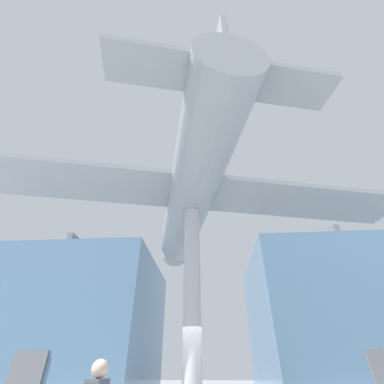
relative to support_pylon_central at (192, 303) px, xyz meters
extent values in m
cube|color=slate|center=(-8.85, 12.32, 1.15)|extent=(10.11, 10.63, 8.62)
cube|color=slate|center=(-8.85, 12.32, 5.77)|extent=(0.36, 10.10, 0.60)
cube|color=slate|center=(-8.85, 6.95, -2.01)|extent=(1.80, 0.12, 2.30)
cube|color=slate|center=(8.85, 12.32, 1.15)|extent=(10.11, 10.63, 8.62)
cube|color=slate|center=(8.85, 12.32, 5.77)|extent=(0.36, 10.10, 0.60)
cylinder|color=#B7B7BC|center=(0.00, 0.00, 0.00)|extent=(0.53, 0.53, 6.31)
cylinder|color=#93999E|center=(0.00, 0.00, 4.05)|extent=(4.18, 10.99, 1.78)
cube|color=#93999E|center=(0.00, 0.00, 4.05)|extent=(17.61, 6.17, 0.18)
cube|color=#93999E|center=(1.08, -4.66, 4.18)|extent=(5.70, 2.24, 0.18)
cube|color=#93999E|center=(1.08, -4.66, 5.22)|extent=(0.42, 1.11, 2.00)
cone|color=#93999E|center=(-1.36, 5.91, 4.05)|extent=(1.75, 1.56, 1.51)
sphere|color=black|center=(-1.55, 6.69, 4.05)|extent=(0.44, 0.44, 0.44)
sphere|color=beige|center=(-1.14, -3.63, -1.62)|extent=(0.25, 0.25, 0.25)
camera|label=1|loc=(0.57, -8.22, -1.62)|focal=24.00mm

